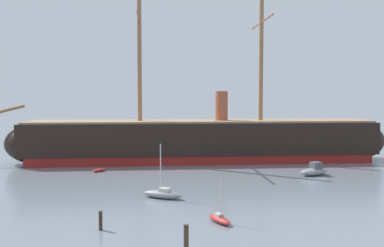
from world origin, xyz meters
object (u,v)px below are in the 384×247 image
object	(u,v)px
motorboat_alongside_stern	(314,171)
mooring_piling_left_pair	(101,221)
dinghy_alongside_bow	(99,170)
dinghy_distant_centre	(216,149)
tall_ship	(201,140)
mooring_piling_nearest	(186,239)
sailboat_near_centre	(163,194)
sailboat_foreground_right	(220,219)

from	to	relation	value
motorboat_alongside_stern	mooring_piling_left_pair	world-z (taller)	motorboat_alongside_stern
dinghy_alongside_bow	dinghy_distant_centre	distance (m)	33.24
tall_ship	motorboat_alongside_stern	size ratio (longest dim) A/B	14.71
dinghy_alongside_bow	mooring_piling_nearest	world-z (taller)	mooring_piling_nearest
tall_ship	sailboat_near_centre	bearing A→B (deg)	-90.58
sailboat_foreground_right	dinghy_alongside_bow	distance (m)	32.27
sailboat_near_centre	mooring_piling_left_pair	size ratio (longest dim) A/B	3.73
sailboat_near_centre	motorboat_alongside_stern	bearing A→B (deg)	43.05
dinghy_alongside_bow	mooring_piling_left_pair	distance (m)	30.16
dinghy_alongside_bow	dinghy_distant_centre	world-z (taller)	dinghy_distant_centre
sailboat_near_centre	motorboat_alongside_stern	world-z (taller)	sailboat_near_centre
motorboat_alongside_stern	dinghy_distant_centre	size ratio (longest dim) A/B	1.78
mooring_piling_nearest	mooring_piling_left_pair	xyz separation A→B (m)	(-8.53, 4.40, -0.27)
dinghy_alongside_bow	sailboat_near_centre	bearing A→B (deg)	-47.73
motorboat_alongside_stern	dinghy_alongside_bow	bearing A→B (deg)	-175.84
dinghy_alongside_bow	mooring_piling_nearest	distance (m)	37.98
dinghy_distant_centre	mooring_piling_nearest	size ratio (longest dim) A/B	1.26
mooring_piling_left_pair	motorboat_alongside_stern	bearing A→B (deg)	54.28
tall_ship	sailboat_foreground_right	xyz separation A→B (m)	(7.25, -37.22, -3.54)
sailboat_near_centre	dinghy_distant_centre	xyz separation A→B (m)	(1.27, 44.96, -0.20)
sailboat_foreground_right	mooring_piling_left_pair	world-z (taller)	sailboat_foreground_right
tall_ship	sailboat_near_centre	xyz separation A→B (m)	(-0.29, -28.72, -3.38)
tall_ship	mooring_piling_nearest	size ratio (longest dim) A/B	32.98
sailboat_foreground_right	dinghy_distant_centre	xyz separation A→B (m)	(-6.27, 53.47, -0.03)
sailboat_near_centre	dinghy_alongside_bow	world-z (taller)	sailboat_near_centre
tall_ship	dinghy_distant_centre	bearing A→B (deg)	86.56
sailboat_foreground_right	motorboat_alongside_stern	distance (m)	28.84
sailboat_near_centre	mooring_piling_nearest	size ratio (longest dim) A/B	2.83
dinghy_alongside_bow	mooring_piling_nearest	size ratio (longest dim) A/B	1.05
sailboat_near_centre	dinghy_distant_centre	bearing A→B (deg)	88.39
motorboat_alongside_stern	tall_ship	bearing A→B (deg)	150.13
mooring_piling_nearest	mooring_piling_left_pair	distance (m)	9.60
mooring_piling_nearest	motorboat_alongside_stern	bearing A→B (deg)	69.06
motorboat_alongside_stern	mooring_piling_nearest	bearing A→B (deg)	-110.94
sailboat_foreground_right	sailboat_near_centre	bearing A→B (deg)	131.54
dinghy_distant_centre	mooring_piling_left_pair	size ratio (longest dim) A/B	1.66
sailboat_foreground_right	mooring_piling_left_pair	bearing A→B (deg)	-158.87
tall_ship	dinghy_alongside_bow	size ratio (longest dim) A/B	31.54
mooring_piling_nearest	dinghy_alongside_bow	bearing A→B (deg)	121.64
dinghy_alongside_bow	mooring_piling_left_pair	world-z (taller)	mooring_piling_left_pair
sailboat_near_centre	dinghy_alongside_bow	distance (m)	20.91
dinghy_alongside_bow	dinghy_distant_centre	size ratio (longest dim) A/B	0.83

